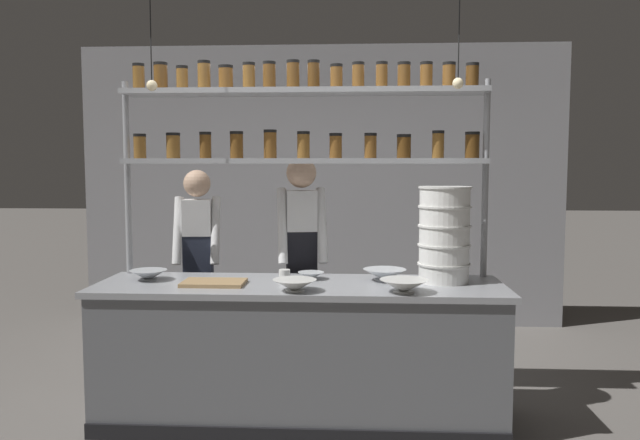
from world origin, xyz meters
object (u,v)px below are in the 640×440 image
(chef_center, at_px, (302,256))
(container_stack, at_px, (444,234))
(prep_bowl_center_back, at_px, (295,286))
(serving_cup_front, at_px, (285,276))
(prep_bowl_near_right, at_px, (404,286))
(prep_bowl_near_left, at_px, (148,275))
(spice_shelf_unit, at_px, (303,129))
(chef_left, at_px, (198,260))
(prep_bowl_center_front, at_px, (311,276))
(cutting_board, at_px, (214,283))
(prep_bowl_far_left, at_px, (385,275))

(chef_center, xyz_separation_m, container_stack, (0.98, -0.46, 0.22))
(prep_bowl_center_back, height_order, serving_cup_front, serving_cup_front)
(prep_bowl_near_right, bearing_deg, prep_bowl_center_back, 179.94)
(prep_bowl_near_left, relative_size, serving_cup_front, 2.79)
(spice_shelf_unit, distance_m, chef_left, 1.39)
(spice_shelf_unit, height_order, prep_bowl_near_left, spice_shelf_unit)
(spice_shelf_unit, height_order, prep_bowl_center_front, spice_shelf_unit)
(prep_bowl_center_front, bearing_deg, cutting_board, -159.92)
(prep_bowl_center_front, bearing_deg, prep_bowl_far_left, -3.12)
(cutting_board, bearing_deg, container_stack, 6.80)
(chef_center, distance_m, prep_bowl_center_back, 0.83)
(prep_bowl_near_right, xyz_separation_m, prep_bowl_far_left, (-0.10, 0.39, -0.00))
(chef_center, bearing_deg, prep_bowl_near_left, -162.75)
(spice_shelf_unit, xyz_separation_m, prep_bowl_near_right, (0.66, -0.59, -0.98))
(cutting_board, xyz_separation_m, prep_bowl_near_left, (-0.47, 0.13, 0.02))
(prep_bowl_far_left, bearing_deg, prep_bowl_near_left, -177.59)
(cutting_board, bearing_deg, chef_center, 51.07)
(spice_shelf_unit, xyz_separation_m, container_stack, (0.95, -0.22, -0.70))
(container_stack, distance_m, serving_cup_front, 1.08)
(prep_bowl_center_back, distance_m, prep_bowl_near_right, 0.66)
(prep_bowl_near_left, height_order, prep_bowl_center_back, prep_bowl_center_back)
(chef_left, relative_size, prep_bowl_near_right, 5.62)
(chef_left, xyz_separation_m, cutting_board, (0.32, -0.85, -0.02))
(chef_left, distance_m, cutting_board, 0.91)
(prep_bowl_center_back, bearing_deg, cutting_board, 160.94)
(cutting_board, height_order, prep_bowl_center_front, prep_bowl_center_front)
(prep_bowl_center_front, height_order, serving_cup_front, serving_cup_front)
(prep_bowl_near_right, bearing_deg, cutting_board, 171.13)
(container_stack, distance_m, prep_bowl_center_back, 1.06)
(chef_left, bearing_deg, container_stack, -26.63)
(prep_bowl_center_front, relative_size, prep_bowl_far_left, 0.62)
(prep_bowl_near_left, bearing_deg, cutting_board, -15.40)
(prep_bowl_center_back, bearing_deg, chef_left, 129.62)
(spice_shelf_unit, xyz_separation_m, chef_center, (-0.03, 0.24, -0.92))
(prep_bowl_near_left, bearing_deg, prep_bowl_center_front, 4.92)
(cutting_board, relative_size, prep_bowl_far_left, 1.39)
(prep_bowl_near_right, bearing_deg, chef_center, 129.97)
(chef_left, bearing_deg, prep_bowl_near_right, -40.55)
(container_stack, xyz_separation_m, prep_bowl_center_front, (-0.88, 0.05, -0.29))
(prep_bowl_center_back, xyz_separation_m, serving_cup_front, (-0.09, 0.27, 0.01))
(chef_left, distance_m, prep_bowl_center_back, 1.35)
(spice_shelf_unit, bearing_deg, prep_bowl_near_left, -165.19)
(chef_left, distance_m, prep_bowl_center_front, 1.13)
(prep_bowl_near_left, bearing_deg, chef_left, 77.89)
(prep_bowl_center_back, relative_size, serving_cup_front, 3.02)
(chef_left, bearing_deg, prep_bowl_near_left, -108.33)
(prep_bowl_near_left, height_order, prep_bowl_near_right, prep_bowl_near_right)
(prep_bowl_center_back, distance_m, prep_bowl_far_left, 0.69)
(chef_center, xyz_separation_m, prep_bowl_far_left, (0.60, -0.44, -0.06))
(serving_cup_front, bearing_deg, cutting_board, -170.24)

